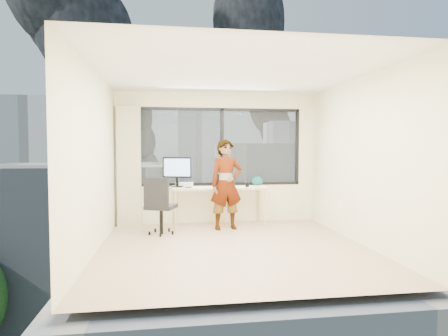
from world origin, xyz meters
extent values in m
cube|color=tan|center=(0.00, 0.00, 0.00)|extent=(4.00, 4.00, 0.01)
cube|color=white|center=(0.00, 0.00, 2.60)|extent=(4.00, 4.00, 0.01)
cube|color=beige|center=(0.00, -2.00, 1.30)|extent=(4.00, 0.01, 2.60)
cube|color=beige|center=(-2.00, 0.00, 1.30)|extent=(0.01, 4.00, 2.60)
cube|color=beige|center=(2.00, 0.00, 1.30)|extent=(0.01, 4.00, 2.60)
cube|color=beige|center=(-1.72, 1.88, 1.15)|extent=(0.45, 0.14, 2.30)
cube|color=#D5B78F|center=(0.00, 1.66, 0.38)|extent=(1.80, 0.60, 0.75)
imported|color=#2D2D33|center=(0.09, 1.31, 0.83)|extent=(0.66, 0.48, 1.66)
cube|color=white|center=(-0.65, 1.90, 0.79)|extent=(0.37, 0.32, 0.08)
cube|color=black|center=(-0.60, 1.58, 0.76)|extent=(0.12, 0.06, 0.01)
cylinder|color=black|center=(0.54, 1.59, 0.80)|extent=(0.09, 0.09, 0.09)
ellipsoid|color=#0B4743|center=(0.80, 1.87, 0.84)|extent=(0.25, 0.15, 0.18)
cube|color=#515B3D|center=(0.00, 120.00, -14.00)|extent=(400.00, 400.00, 0.04)
cube|color=#F1E9C9|center=(-9.00, 30.00, -7.00)|extent=(16.00, 12.00, 14.00)
cube|color=silver|center=(12.00, 38.00, -6.00)|extent=(14.00, 13.00, 16.00)
cube|color=silver|center=(-35.00, 95.00, 0.00)|extent=(14.00, 14.00, 28.00)
cube|color=silver|center=(8.00, 120.00, 1.00)|extent=(13.00, 13.00, 30.00)
cube|color=silver|center=(45.00, 140.00, -1.00)|extent=(15.00, 15.00, 26.00)
cube|color=silver|center=(-60.00, 150.00, -3.00)|extent=(16.00, 14.00, 22.00)
ellipsoid|color=slate|center=(-120.00, 320.00, -14.00)|extent=(288.00, 216.00, 90.00)
ellipsoid|color=slate|center=(100.00, 320.00, -14.00)|extent=(300.00, 220.00, 96.00)
camera|label=1|loc=(-0.93, -5.48, 1.49)|focal=30.01mm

